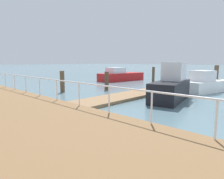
# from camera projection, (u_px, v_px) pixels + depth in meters

# --- Properties ---
(ground_plane) EXTENTS (300.00, 300.00, 0.00)m
(ground_plane) POSITION_uv_depth(u_px,v_px,m) (40.00, 88.00, 18.12)
(ground_plane) COLOR slate
(floating_dock) EXTENTS (11.21, 2.00, 0.18)m
(floating_dock) POSITION_uv_depth(u_px,v_px,m) (130.00, 95.00, 13.51)
(floating_dock) COLOR #93704C
(floating_dock) RESTS_ON ground_plane
(boardwalk_railing) EXTENTS (0.06, 28.51, 1.08)m
(boardwalk_railing) POSITION_uv_depth(u_px,v_px,m) (93.00, 89.00, 8.12)
(boardwalk_railing) COLOR white
(boardwalk_railing) RESTS_ON boardwalk
(dock_piling_0) EXTENTS (0.36, 0.36, 1.53)m
(dock_piling_0) POSITION_uv_depth(u_px,v_px,m) (107.00, 81.00, 16.76)
(dock_piling_0) COLOR brown
(dock_piling_0) RESTS_ON ground_plane
(dock_piling_1) EXTENTS (0.36, 0.36, 2.07)m
(dock_piling_1) POSITION_uv_depth(u_px,v_px,m) (216.00, 77.00, 17.22)
(dock_piling_1) COLOR brown
(dock_piling_1) RESTS_ON ground_plane
(dock_piling_2) EXTENTS (0.28, 0.28, 1.85)m
(dock_piling_2) POSITION_uv_depth(u_px,v_px,m) (153.00, 76.00, 20.55)
(dock_piling_2) COLOR brown
(dock_piling_2) RESTS_ON ground_plane
(dock_piling_3) EXTENTS (0.35, 0.35, 1.68)m
(dock_piling_3) POSITION_uv_depth(u_px,v_px,m) (62.00, 82.00, 15.33)
(dock_piling_3) COLOR brown
(dock_piling_3) RESTS_ON ground_plane
(moored_boat_0) EXTENTS (4.49, 2.39, 2.36)m
(moored_boat_0) POSITION_uv_depth(u_px,v_px,m) (171.00, 86.00, 12.18)
(moored_boat_0) COLOR black
(moored_boat_0) RESTS_ON ground_plane
(moored_boat_1) EXTENTS (6.33, 2.84, 1.68)m
(moored_boat_1) POSITION_uv_depth(u_px,v_px,m) (120.00, 76.00, 24.71)
(moored_boat_1) COLOR red
(moored_boat_1) RESTS_ON ground_plane
(moored_boat_2) EXTENTS (5.07, 2.72, 1.71)m
(moored_boat_2) POSITION_uv_depth(u_px,v_px,m) (206.00, 84.00, 15.66)
(moored_boat_2) COLOR white
(moored_boat_2) RESTS_ON ground_plane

